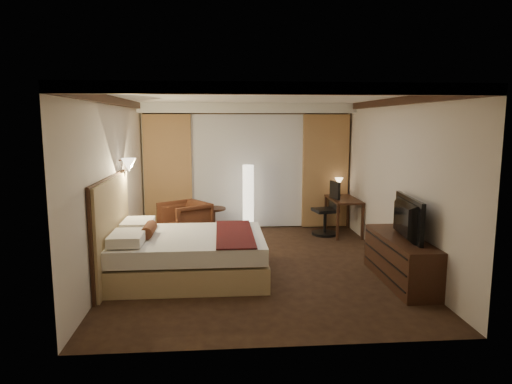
{
  "coord_description": "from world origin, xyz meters",
  "views": [
    {
      "loc": [
        -0.62,
        -7.16,
        2.32
      ],
      "look_at": [
        0.0,
        0.4,
        1.15
      ],
      "focal_mm": 32.0,
      "sensor_mm": 36.0,
      "label": 1
    }
  ],
  "objects": [
    {
      "name": "office_chair",
      "position": [
        1.55,
        1.91,
        0.56
      ],
      "size": [
        0.62,
        0.62,
        1.11
      ],
      "primitive_type": null,
      "rotation": [
        0.0,
        0.0,
        0.18
      ],
      "color": "black",
      "rests_on": "floor"
    },
    {
      "name": "television",
      "position": [
        1.97,
        -0.95,
        1.01
      ],
      "size": [
        0.78,
        1.21,
        0.15
      ],
      "primitive_type": "imported",
      "rotation": [
        0.0,
        0.0,
        1.47
      ],
      "color": "black",
      "rests_on": "dresser"
    },
    {
      "name": "curtain_left_drape",
      "position": [
        -1.7,
        2.61,
        1.25
      ],
      "size": [
        1.0,
        0.14,
        2.45
      ],
      "primitive_type": "cube",
      "color": "#AA794D",
      "rests_on": "back_wall"
    },
    {
      "name": "curtain_right_drape",
      "position": [
        1.7,
        2.61,
        1.25
      ],
      "size": [
        1.0,
        0.14,
        2.45
      ],
      "primitive_type": "cube",
      "color": "#AA794D",
      "rests_on": "back_wall"
    },
    {
      "name": "right_wall",
      "position": [
        2.25,
        0.0,
        1.35
      ],
      "size": [
        0.02,
        5.5,
        2.7
      ],
      "primitive_type": "cube",
      "color": "beige",
      "rests_on": "floor"
    },
    {
      "name": "headboard",
      "position": [
        -2.2,
        -0.45,
        0.75
      ],
      "size": [
        0.12,
        2.05,
        1.5
      ],
      "primitive_type": null,
      "color": "tan",
      "rests_on": "floor"
    },
    {
      "name": "desk_lamp",
      "position": [
        1.95,
        2.37,
        0.92
      ],
      "size": [
        0.18,
        0.18,
        0.34
      ],
      "primitive_type": null,
      "color": "#FFD899",
      "rests_on": "desk"
    },
    {
      "name": "back_wall",
      "position": [
        0.0,
        2.75,
        1.35
      ],
      "size": [
        4.5,
        0.02,
        2.7
      ],
      "primitive_type": "cube",
      "color": "beige",
      "rests_on": "floor"
    },
    {
      "name": "floor",
      "position": [
        0.0,
        0.0,
        0.0
      ],
      "size": [
        4.5,
        5.5,
        0.01
      ],
      "primitive_type": "cube",
      "color": "black",
      "rests_on": "ground"
    },
    {
      "name": "bed",
      "position": [
        -1.07,
        -0.45,
        0.33
      ],
      "size": [
        2.25,
        1.75,
        0.66
      ],
      "primitive_type": null,
      "color": "white",
      "rests_on": "floor"
    },
    {
      "name": "desk",
      "position": [
        1.95,
        1.96,
        0.38
      ],
      "size": [
        0.55,
        1.12,
        0.75
      ],
      "primitive_type": null,
      "color": "black",
      "rests_on": "floor"
    },
    {
      "name": "left_wall",
      "position": [
        -2.25,
        0.0,
        1.35
      ],
      "size": [
        0.02,
        5.5,
        2.7
      ],
      "primitive_type": "cube",
      "color": "beige",
      "rests_on": "floor"
    },
    {
      "name": "crown_molding",
      "position": [
        0.0,
        0.0,
        2.64
      ],
      "size": [
        4.5,
        5.5,
        0.12
      ],
      "primitive_type": null,
      "color": "black",
      "rests_on": "ceiling"
    },
    {
      "name": "armchair",
      "position": [
        -1.31,
        1.72,
        0.42
      ],
      "size": [
        1.1,
        1.11,
        0.84
      ],
      "primitive_type": "imported",
      "rotation": [
        0.0,
        0.0,
        -0.97
      ],
      "color": "#552D19",
      "rests_on": "floor"
    },
    {
      "name": "floor_lamp",
      "position": [
        -0.02,
        2.16,
        0.73
      ],
      "size": [
        0.31,
        0.31,
        1.46
      ],
      "primitive_type": null,
      "color": "white",
      "rests_on": "floor"
    },
    {
      "name": "side_table",
      "position": [
        -0.75,
        2.03,
        0.29
      ],
      "size": [
        0.53,
        0.53,
        0.58
      ],
      "primitive_type": null,
      "color": "black",
      "rests_on": "floor"
    },
    {
      "name": "ceiling",
      "position": [
        0.0,
        0.0,
        2.7
      ],
      "size": [
        4.5,
        5.5,
        0.01
      ],
      "primitive_type": "cube",
      "color": "white",
      "rests_on": "back_wall"
    },
    {
      "name": "wall_sconce",
      "position": [
        -2.09,
        0.43,
        1.62
      ],
      "size": [
        0.24,
        0.24,
        0.24
      ],
      "primitive_type": null,
      "color": "white",
      "rests_on": "left_wall"
    },
    {
      "name": "dresser",
      "position": [
        2.0,
        -0.95,
        0.34
      ],
      "size": [
        0.5,
        1.73,
        0.67
      ],
      "primitive_type": null,
      "color": "black",
      "rests_on": "floor"
    },
    {
      "name": "curtain_sheer",
      "position": [
        0.0,
        2.67,
        1.25
      ],
      "size": [
        2.48,
        0.04,
        2.45
      ],
      "primitive_type": "cube",
      "color": "silver",
      "rests_on": "back_wall"
    },
    {
      "name": "soffit",
      "position": [
        0.0,
        2.5,
        2.6
      ],
      "size": [
        4.5,
        0.5,
        0.2
      ],
      "primitive_type": "cube",
      "color": "white",
      "rests_on": "ceiling"
    }
  ]
}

